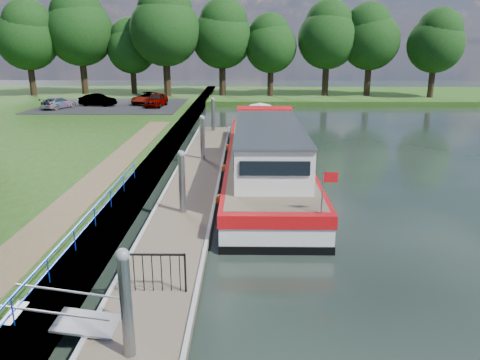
{
  "coord_description": "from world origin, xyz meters",
  "views": [
    {
      "loc": [
        2.54,
        -9.25,
        7.02
      ],
      "look_at": [
        2.29,
        9.69,
        1.4
      ],
      "focal_mm": 35.0,
      "sensor_mm": 36.0,
      "label": 1
    }
  ],
  "objects_px": {
    "pontoon": "(195,184)",
    "car_b": "(98,100)",
    "car_c": "(59,103)",
    "barge": "(265,154)",
    "car_d": "(147,98)",
    "car_a": "(156,100)"
  },
  "relations": [
    {
      "from": "barge",
      "to": "car_d",
      "type": "bearing_deg",
      "value": 115.76
    },
    {
      "from": "pontoon",
      "to": "car_a",
      "type": "xyz_separation_m",
      "value": [
        -6.35,
        24.14,
        1.31
      ]
    },
    {
      "from": "pontoon",
      "to": "car_a",
      "type": "relative_size",
      "value": 7.72
    },
    {
      "from": "car_a",
      "to": "pontoon",
      "type": "bearing_deg",
      "value": -68.74
    },
    {
      "from": "barge",
      "to": "car_c",
      "type": "relative_size",
      "value": 5.68
    },
    {
      "from": "pontoon",
      "to": "car_c",
      "type": "bearing_deg",
      "value": 124.39
    },
    {
      "from": "pontoon",
      "to": "car_b",
      "type": "distance_m",
      "value": 27.46
    },
    {
      "from": "car_b",
      "to": "car_c",
      "type": "distance_m",
      "value": 3.72
    },
    {
      "from": "car_c",
      "to": "car_d",
      "type": "distance_m",
      "value": 8.56
    },
    {
      "from": "car_b",
      "to": "car_d",
      "type": "distance_m",
      "value": 4.89
    },
    {
      "from": "pontoon",
      "to": "car_a",
      "type": "bearing_deg",
      "value": 104.73
    },
    {
      "from": "barge",
      "to": "car_a",
      "type": "distance_m",
      "value": 23.56
    },
    {
      "from": "pontoon",
      "to": "barge",
      "type": "xyz_separation_m",
      "value": [
        3.6,
        2.78,
        0.9
      ]
    },
    {
      "from": "pontoon",
      "to": "car_b",
      "type": "height_order",
      "value": "car_b"
    },
    {
      "from": "barge",
      "to": "car_c",
      "type": "bearing_deg",
      "value": 133.87
    },
    {
      "from": "car_c",
      "to": "car_b",
      "type": "bearing_deg",
      "value": -127.93
    },
    {
      "from": "car_d",
      "to": "car_c",
      "type": "bearing_deg",
      "value": -140.44
    },
    {
      "from": "pontoon",
      "to": "car_d",
      "type": "xyz_separation_m",
      "value": [
        -7.69,
        26.16,
        1.25
      ]
    },
    {
      "from": "pontoon",
      "to": "car_a",
      "type": "height_order",
      "value": "car_a"
    },
    {
      "from": "car_a",
      "to": "car_d",
      "type": "height_order",
      "value": "car_a"
    },
    {
      "from": "barge",
      "to": "pontoon",
      "type": "bearing_deg",
      "value": -142.26
    },
    {
      "from": "pontoon",
      "to": "barge",
      "type": "distance_m",
      "value": 4.64
    }
  ]
}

